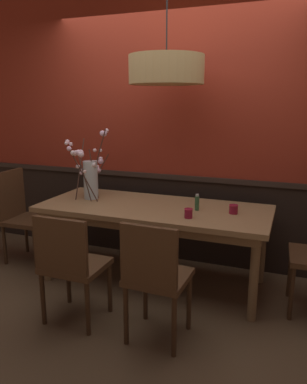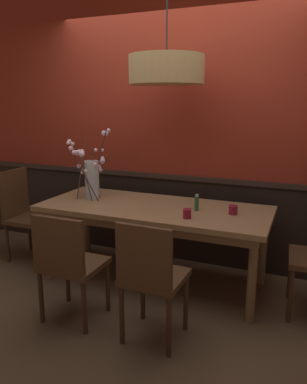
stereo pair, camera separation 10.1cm
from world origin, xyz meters
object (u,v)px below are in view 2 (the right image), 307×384
object	(u,v)px
chair_far_side_right	(213,210)
candle_holder_nearer_edge	(187,213)
chair_head_west_end	(25,211)
chair_near_side_left	(68,261)
candle_holder_nearer_center	(233,210)
chair_near_side_right	(151,275)
condiment_bottle	(197,203)
vase_with_blossoms	(92,175)
dining_table	(154,215)
pendant_lamp	(167,70)

from	to	relation	value
chair_far_side_right	candle_holder_nearer_edge	distance (m)	1.11
chair_head_west_end	candle_holder_nearer_edge	world-z (taller)	chair_head_west_end
chair_head_west_end	chair_near_side_left	xyz separation A→B (m)	(1.15, -0.84, -0.03)
candle_holder_nearer_center	candle_holder_nearer_edge	size ratio (longest dim) A/B	0.98
chair_near_side_right	chair_near_side_left	bearing A→B (deg)	-179.96
chair_near_side_left	condiment_bottle	xyz separation A→B (m)	(0.73, 0.87, 0.31)
chair_near_side_right	chair_near_side_left	xyz separation A→B (m)	(-0.67, -0.00, -0.02)
chair_near_side_left	vase_with_blossoms	world-z (taller)	vase_with_blossoms
chair_far_side_right	candle_holder_nearer_center	xyz separation A→B (m)	(0.37, -0.82, 0.27)
chair_near_side_left	candle_holder_nearer_edge	bearing A→B (deg)	40.74
condiment_bottle	chair_far_side_right	bearing A→B (deg)	93.68
chair_near_side_left	candle_holder_nearer_edge	distance (m)	1.00
chair_far_side_right	candle_holder_nearer_edge	xyz separation A→B (m)	(0.05, -1.08, 0.27)
vase_with_blossoms	candle_holder_nearer_edge	xyz separation A→B (m)	(1.06, -0.28, -0.18)
condiment_bottle	dining_table	bearing A→B (deg)	-178.46
chair_far_side_right	condiment_bottle	distance (m)	0.89
chair_near_side_right	dining_table	bearing A→B (deg)	111.56
chair_near_side_right	candle_holder_nearer_edge	distance (m)	0.68
pendant_lamp	chair_near_side_right	bearing A→B (deg)	-74.97
chair_far_side_right	chair_near_side_right	distance (m)	1.70
dining_table	vase_with_blossoms	world-z (taller)	vase_with_blossoms
chair_head_west_end	vase_with_blossoms	world-z (taller)	vase_with_blossoms
chair_head_west_end	candle_holder_nearer_center	size ratio (longest dim) A/B	12.42
chair_near_side_right	vase_with_blossoms	world-z (taller)	vase_with_blossoms
dining_table	candle_holder_nearer_center	size ratio (longest dim) A/B	26.74
chair_head_west_end	chair_near_side_left	size ratio (longest dim) A/B	1.11
dining_table	pendant_lamp	world-z (taller)	pendant_lamp
vase_with_blossoms	candle_holder_nearer_center	world-z (taller)	vase_with_blossoms
candle_holder_nearer_center	condiment_bottle	xyz separation A→B (m)	(-0.31, -0.01, 0.03)
chair_far_side_right	condiment_bottle	bearing A→B (deg)	-86.32
chair_near_side_right	candle_holder_nearer_center	distance (m)	0.99
candle_holder_nearer_edge	condiment_bottle	size ratio (longest dim) A/B	0.55
dining_table	chair_far_side_right	bearing A→B (deg)	67.77
condiment_bottle	pendant_lamp	bearing A→B (deg)	169.86
chair_near_side_left	candle_holder_nearer_center	xyz separation A→B (m)	(1.04, 0.88, 0.28)
dining_table	condiment_bottle	xyz separation A→B (m)	(0.40, 0.01, 0.15)
chair_head_west_end	condiment_bottle	size ratio (longest dim) A/B	6.67
chair_far_side_right	chair_head_west_end	size ratio (longest dim) A/B	0.94
chair_near_side_left	vase_with_blossoms	xyz separation A→B (m)	(-0.34, 0.91, 0.46)
chair_near_side_left	pendant_lamp	size ratio (longest dim) A/B	0.77
chair_near_side_right	vase_with_blossoms	size ratio (longest dim) A/B	1.33
chair_near_side_left	condiment_bottle	world-z (taller)	condiment_bottle
chair_head_west_end	condiment_bottle	xyz separation A→B (m)	(1.88, 0.02, 0.28)
candle_holder_nearer_edge	vase_with_blossoms	bearing A→B (deg)	165.14
candle_holder_nearer_center	chair_head_west_end	bearing A→B (deg)	-179.11
chair_head_west_end	chair_near_side_right	xyz separation A→B (m)	(1.82, -0.84, -0.01)
chair_head_west_end	chair_near_side_right	world-z (taller)	chair_head_west_end
candle_holder_nearer_center	pendant_lamp	distance (m)	1.30
vase_with_blossoms	candle_holder_nearer_center	distance (m)	1.40
chair_head_west_end	candle_holder_nearer_center	bearing A→B (deg)	0.89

